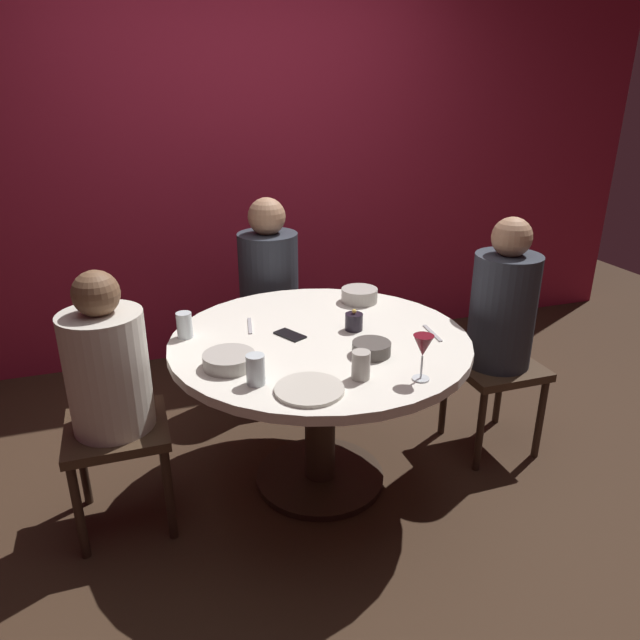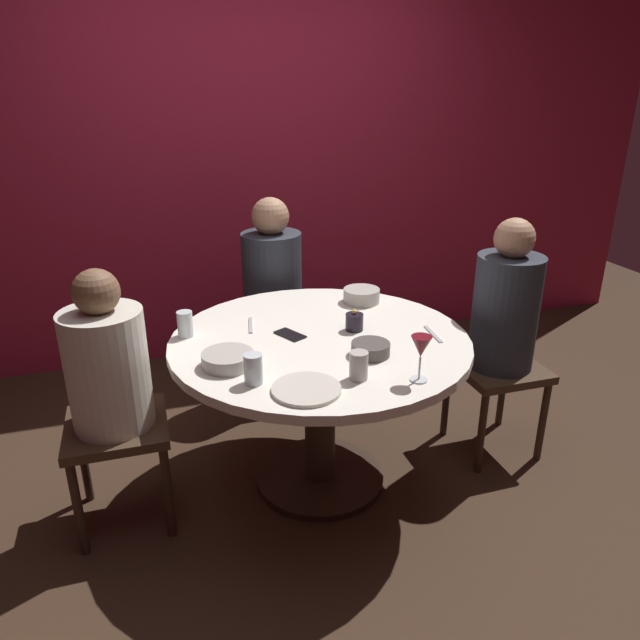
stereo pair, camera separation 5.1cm
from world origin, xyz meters
name	(u,v)px [view 1 (the left image)]	position (x,y,z in m)	size (l,w,h in m)	color
ground_plane	(320,478)	(0.00, 0.00, 0.00)	(8.00, 8.00, 0.00)	#382619
back_wall	(239,159)	(0.00, 1.64, 1.30)	(6.00, 0.10, 2.60)	maroon
dining_table	(320,370)	(0.00, 0.00, 0.58)	(1.29, 1.29, 0.73)	silver
seated_diner_left	(108,376)	(-0.87, 0.00, 0.69)	(0.40, 0.40, 1.12)	#3F2D1E
seated_diner_back	(269,277)	(0.00, 0.91, 0.73)	(0.40, 0.40, 1.18)	#3F2D1E
seated_diner_right	(502,313)	(0.91, 0.00, 0.73)	(0.40, 0.40, 1.19)	#3F2D1E
candle_holder	(354,322)	(0.17, 0.03, 0.77)	(0.08, 0.08, 0.10)	black
wine_glass	(423,348)	(0.23, -0.48, 0.86)	(0.08, 0.08, 0.18)	silver
dinner_plate	(309,389)	(-0.19, -0.44, 0.74)	(0.25, 0.25, 0.01)	beige
cell_phone	(290,335)	(-0.12, 0.06, 0.74)	(0.07, 0.14, 0.01)	black
bowl_serving_large	(229,360)	(-0.42, -0.15, 0.76)	(0.20, 0.20, 0.05)	#B2ADA3
bowl_salad_center	(359,295)	(0.33, 0.36, 0.77)	(0.18, 0.18, 0.07)	#B2ADA3
bowl_small_white	(371,348)	(0.14, -0.23, 0.76)	(0.16, 0.16, 0.05)	#4C4742
cup_near_candle	(256,370)	(-0.35, -0.32, 0.79)	(0.07, 0.07, 0.11)	silver
cup_by_left_diner	(361,365)	(0.02, -0.40, 0.79)	(0.07, 0.07, 0.11)	#B2ADA3
cup_by_right_diner	(184,325)	(-0.55, 0.18, 0.79)	(0.07, 0.07, 0.11)	silver
fork_near_plate	(432,333)	(0.48, -0.12, 0.74)	(0.02, 0.18, 0.01)	#B7B7BC
knife_near_plate	(250,326)	(-0.26, 0.22, 0.74)	(0.02, 0.18, 0.01)	#B7B7BC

